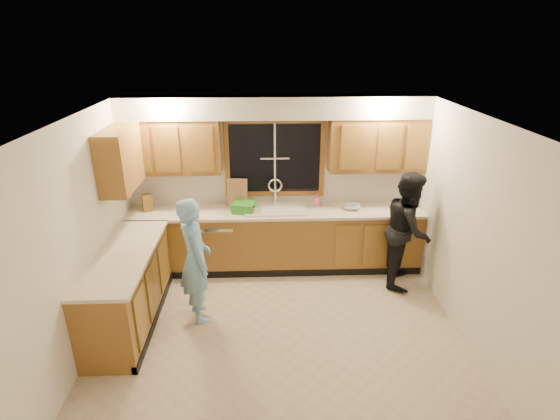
{
  "coord_description": "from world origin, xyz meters",
  "views": [
    {
      "loc": [
        -0.16,
        -4.17,
        3.28
      ],
      "look_at": [
        0.03,
        0.65,
        1.31
      ],
      "focal_mm": 28.0,
      "sensor_mm": 36.0,
      "label": 1
    }
  ],
  "objects_px": {
    "dish_crate": "(244,207)",
    "soap_bottle": "(317,199)",
    "woman": "(408,229)",
    "dishwasher": "(218,243)",
    "stove": "(113,317)",
    "man": "(195,260)",
    "bowl": "(352,207)",
    "knife_block": "(147,203)",
    "sink": "(276,213)"
  },
  "relations": [
    {
      "from": "dishwasher",
      "to": "woman",
      "type": "height_order",
      "value": "woman"
    },
    {
      "from": "knife_block",
      "to": "woman",
      "type": "bearing_deg",
      "value": -33.06
    },
    {
      "from": "woman",
      "to": "knife_block",
      "type": "relative_size",
      "value": 6.58
    },
    {
      "from": "dish_crate",
      "to": "man",
      "type": "bearing_deg",
      "value": -115.16
    },
    {
      "from": "sink",
      "to": "woman",
      "type": "distance_m",
      "value": 1.85
    },
    {
      "from": "soap_bottle",
      "to": "woman",
      "type": "bearing_deg",
      "value": -28.24
    },
    {
      "from": "woman",
      "to": "dish_crate",
      "type": "xyz_separation_m",
      "value": [
        -2.23,
        0.43,
        0.19
      ]
    },
    {
      "from": "man",
      "to": "knife_block",
      "type": "distance_m",
      "value": 1.51
    },
    {
      "from": "dishwasher",
      "to": "stove",
      "type": "distance_m",
      "value": 2.04
    },
    {
      "from": "stove",
      "to": "woman",
      "type": "xyz_separation_m",
      "value": [
        3.58,
        1.34,
        0.35
      ]
    },
    {
      "from": "sink",
      "to": "woman",
      "type": "height_order",
      "value": "woman"
    },
    {
      "from": "knife_block",
      "to": "dishwasher",
      "type": "bearing_deg",
      "value": -27.79
    },
    {
      "from": "stove",
      "to": "woman",
      "type": "relative_size",
      "value": 0.56
    },
    {
      "from": "bowl",
      "to": "dish_crate",
      "type": "bearing_deg",
      "value": -178.19
    },
    {
      "from": "bowl",
      "to": "dishwasher",
      "type": "bearing_deg",
      "value": -179.74
    },
    {
      "from": "man",
      "to": "soap_bottle",
      "type": "height_order",
      "value": "man"
    },
    {
      "from": "knife_block",
      "to": "man",
      "type": "bearing_deg",
      "value": -81.04
    },
    {
      "from": "dish_crate",
      "to": "dishwasher",
      "type": "bearing_deg",
      "value": 174.34
    },
    {
      "from": "woman",
      "to": "soap_bottle",
      "type": "distance_m",
      "value": 1.34
    },
    {
      "from": "man",
      "to": "dish_crate",
      "type": "relative_size",
      "value": 5.3
    },
    {
      "from": "woman",
      "to": "man",
      "type": "bearing_deg",
      "value": 123.55
    },
    {
      "from": "stove",
      "to": "man",
      "type": "relative_size",
      "value": 0.57
    },
    {
      "from": "dishwasher",
      "to": "dish_crate",
      "type": "bearing_deg",
      "value": -5.66
    },
    {
      "from": "sink",
      "to": "man",
      "type": "bearing_deg",
      "value": -129.36
    },
    {
      "from": "dish_crate",
      "to": "soap_bottle",
      "type": "distance_m",
      "value": 1.08
    },
    {
      "from": "stove",
      "to": "knife_block",
      "type": "bearing_deg",
      "value": 90.39
    },
    {
      "from": "man",
      "to": "bowl",
      "type": "xyz_separation_m",
      "value": [
        2.08,
        1.2,
        0.17
      ]
    },
    {
      "from": "dishwasher",
      "to": "soap_bottle",
      "type": "xyz_separation_m",
      "value": [
        1.47,
        0.15,
        0.61
      ]
    },
    {
      "from": "man",
      "to": "woman",
      "type": "height_order",
      "value": "woman"
    },
    {
      "from": "stove",
      "to": "bowl",
      "type": "distance_m",
      "value": 3.46
    },
    {
      "from": "man",
      "to": "knife_block",
      "type": "height_order",
      "value": "man"
    },
    {
      "from": "stove",
      "to": "dish_crate",
      "type": "distance_m",
      "value": 2.29
    },
    {
      "from": "man",
      "to": "bowl",
      "type": "relative_size",
      "value": 6.52
    },
    {
      "from": "man",
      "to": "dish_crate",
      "type": "bearing_deg",
      "value": -47.21
    },
    {
      "from": "dish_crate",
      "to": "bowl",
      "type": "distance_m",
      "value": 1.54
    },
    {
      "from": "dish_crate",
      "to": "stove",
      "type": "bearing_deg",
      "value": -127.39
    },
    {
      "from": "dishwasher",
      "to": "man",
      "type": "distance_m",
      "value": 1.25
    },
    {
      "from": "sink",
      "to": "knife_block",
      "type": "xyz_separation_m",
      "value": [
        -1.81,
        0.04,
        0.18
      ]
    },
    {
      "from": "dishwasher",
      "to": "knife_block",
      "type": "bearing_deg",
      "value": 176.97
    },
    {
      "from": "bowl",
      "to": "stove",
      "type": "bearing_deg",
      "value": -147.87
    },
    {
      "from": "dishwasher",
      "to": "knife_block",
      "type": "height_order",
      "value": "knife_block"
    },
    {
      "from": "dishwasher",
      "to": "stove",
      "type": "xyz_separation_m",
      "value": [
        -0.95,
        -1.81,
        0.04
      ]
    },
    {
      "from": "dishwasher",
      "to": "knife_block",
      "type": "relative_size",
      "value": 3.36
    },
    {
      "from": "dishwasher",
      "to": "bowl",
      "type": "xyz_separation_m",
      "value": [
        1.95,
        0.01,
        0.54
      ]
    },
    {
      "from": "dishwasher",
      "to": "bowl",
      "type": "height_order",
      "value": "bowl"
    },
    {
      "from": "woman",
      "to": "soap_bottle",
      "type": "height_order",
      "value": "woman"
    },
    {
      "from": "man",
      "to": "soap_bottle",
      "type": "xyz_separation_m",
      "value": [
        1.6,
        1.34,
        0.23
      ]
    },
    {
      "from": "sink",
      "to": "dish_crate",
      "type": "relative_size",
      "value": 2.91
    },
    {
      "from": "stove",
      "to": "dishwasher",
      "type": "bearing_deg",
      "value": 62.31
    },
    {
      "from": "sink",
      "to": "dishwasher",
      "type": "xyz_separation_m",
      "value": [
        -0.85,
        -0.01,
        -0.45
      ]
    }
  ]
}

